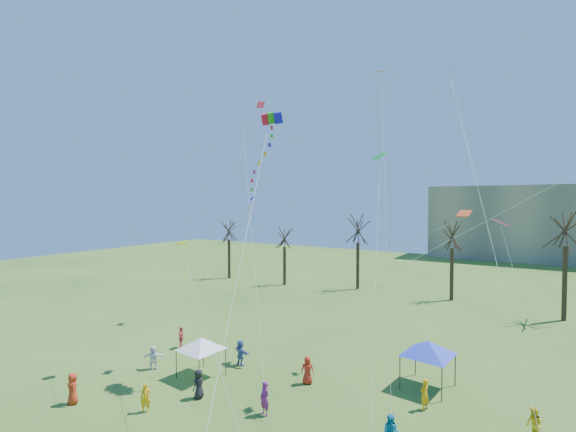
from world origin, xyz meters
The scene contains 6 objects.
bare_tree_row centered at (4.78, 36.06, 7.12)m, with size 69.46×8.88×11.57m.
big_box_kite centered at (-4.27, 8.65, 13.28)m, with size 4.00×7.57×20.76m.
canopy_tent_white centered at (-7.61, 6.58, 2.25)m, with size 3.53×3.53×2.66m.
canopy_tent_blue centered at (5.70, 12.94, 2.53)m, with size 3.95×3.95×2.99m.
festival_crowd centered at (-0.14, 5.31, 0.87)m, with size 26.33×10.88×1.86m.
small_kites_aloft centered at (0.61, 10.82, 13.90)m, with size 30.24×19.40×30.63m.
Camera 1 is at (11.27, -12.92, 11.74)m, focal length 25.00 mm.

